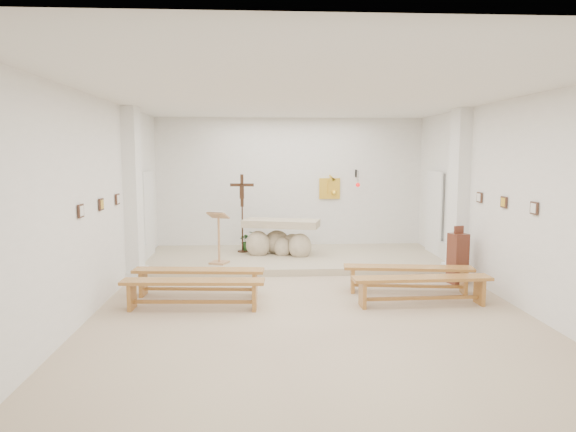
{
  "coord_description": "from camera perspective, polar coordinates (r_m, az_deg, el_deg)",
  "views": [
    {
      "loc": [
        -0.83,
        -8.53,
        2.56
      ],
      "look_at": [
        -0.25,
        1.6,
        1.33
      ],
      "focal_mm": 32.0,
      "sensor_mm": 36.0,
      "label": 1
    }
  ],
  "objects": [
    {
      "name": "bench_left_second",
      "position": [
        8.68,
        -10.51,
        -7.8
      ],
      "size": [
        2.38,
        0.52,
        0.5
      ],
      "rotation": [
        0.0,
        0.0,
        -0.06
      ],
      "color": "#AC7132",
      "rests_on": "ground"
    },
    {
      "name": "lectern",
      "position": [
        11.39,
        -7.72,
        -2.37
      ],
      "size": [
        0.51,
        0.47,
        1.19
      ],
      "rotation": [
        0.0,
        0.0,
        -0.37
      ],
      "color": "tan",
      "rests_on": "sanctuary_platform"
    },
    {
      "name": "ceiling",
      "position": [
        8.62,
        2.31,
        13.1
      ],
      "size": [
        7.0,
        10.0,
        0.02
      ],
      "primitive_type": "cube",
      "color": "silver",
      "rests_on": "wall_back"
    },
    {
      "name": "donation_pedestal",
      "position": [
        10.72,
        18.34,
        -4.47
      ],
      "size": [
        0.38,
        0.38,
        1.16
      ],
      "rotation": [
        0.0,
        0.0,
        0.27
      ],
      "color": "#562618",
      "rests_on": "ground"
    },
    {
      "name": "station_frame_right_rear",
      "position": [
        10.67,
        20.5,
        1.95
      ],
      "size": [
        0.03,
        0.2,
        0.2
      ],
      "primitive_type": "cube",
      "color": "#42281D",
      "rests_on": "wall_right"
    },
    {
      "name": "wall_right",
      "position": [
        9.59,
        23.49,
        1.49
      ],
      "size": [
        0.02,
        10.0,
        3.5
      ],
      "primitive_type": "cube",
      "color": "white",
      "rests_on": "ground"
    },
    {
      "name": "station_frame_right_mid",
      "position": [
        9.76,
        22.85,
        1.43
      ],
      "size": [
        0.03,
        0.2,
        0.2
      ],
      "primitive_type": "cube",
      "color": "#42281D",
      "rests_on": "wall_right"
    },
    {
      "name": "wall_left",
      "position": [
        8.97,
        -20.54,
        1.29
      ],
      "size": [
        0.02,
        10.0,
        3.5
      ],
      "primitive_type": "cube",
      "color": "white",
      "rests_on": "ground"
    },
    {
      "name": "sanctuary_lamp",
      "position": [
        13.5,
        7.75,
        3.66
      ],
      "size": [
        0.11,
        0.36,
        0.44
      ],
      "color": "black",
      "rests_on": "wall_back"
    },
    {
      "name": "pilaster_left",
      "position": [
        10.86,
        -16.82,
        2.33
      ],
      "size": [
        0.26,
        0.55,
        3.5
      ],
      "primitive_type": "cube",
      "color": "white",
      "rests_on": "ground"
    },
    {
      "name": "gold_wall_relief",
      "position": [
        13.65,
        4.64,
        3.06
      ],
      "size": [
        0.55,
        0.04,
        0.55
      ],
      "primitive_type": "cube",
      "color": "yellow",
      "rests_on": "wall_back"
    },
    {
      "name": "sanctuary_platform",
      "position": [
        12.31,
        0.65,
        -4.74
      ],
      "size": [
        6.98,
        3.0,
        0.15
      ],
      "primitive_type": "cube",
      "color": "tan",
      "rests_on": "ground"
    },
    {
      "name": "potted_plant",
      "position": [
        12.84,
        -4.45,
        -2.76
      ],
      "size": [
        0.59,
        0.56,
        0.52
      ],
      "primitive_type": "imported",
      "rotation": [
        0.0,
        0.0,
        0.4
      ],
      "color": "#245321",
      "rests_on": "sanctuary_platform"
    },
    {
      "name": "bench_right_front",
      "position": [
        9.79,
        13.19,
        -6.18
      ],
      "size": [
        2.39,
        0.68,
        0.5
      ],
      "rotation": [
        0.0,
        0.0,
        -0.13
      ],
      "color": "#AC7132",
      "rests_on": "ground"
    },
    {
      "name": "altar",
      "position": [
        12.36,
        -0.87,
        -2.66
      ],
      "size": [
        1.92,
        1.15,
        0.93
      ],
      "rotation": [
        0.0,
        0.0,
        -0.27
      ],
      "color": "beige",
      "rests_on": "sanctuary_platform"
    },
    {
      "name": "station_frame_right_front",
      "position": [
        8.88,
        25.68,
        0.8
      ],
      "size": [
        0.03,
        0.2,
        0.2
      ],
      "primitive_type": "cube",
      "color": "#42281D",
      "rests_on": "wall_right"
    },
    {
      "name": "radiator_left",
      "position": [
        11.75,
        -16.06,
        -4.6
      ],
      "size": [
        0.1,
        0.85,
        0.52
      ],
      "primitive_type": "cube",
      "color": "silver",
      "rests_on": "ground"
    },
    {
      "name": "crucifix_stand",
      "position": [
        12.62,
        -5.12,
        0.96
      ],
      "size": [
        0.58,
        0.25,
        1.92
      ],
      "rotation": [
        0.0,
        0.0,
        -0.1
      ],
      "color": "#392212",
      "rests_on": "sanctuary_platform"
    },
    {
      "name": "station_frame_left_mid",
      "position": [
        9.16,
        -20.04,
        1.22
      ],
      "size": [
        0.03,
        0.2,
        0.2
      ],
      "primitive_type": "cube",
      "color": "#42281D",
      "rests_on": "wall_left"
    },
    {
      "name": "pilaster_right",
      "position": [
        11.36,
        18.43,
        2.46
      ],
      "size": [
        0.26,
        0.55,
        3.5
      ],
      "primitive_type": "cube",
      "color": "white",
      "rests_on": "ground"
    },
    {
      "name": "radiator_right",
      "position": [
        12.22,
        17.22,
        -4.2
      ],
      "size": [
        0.1,
        0.85,
        0.52
      ],
      "primitive_type": "cube",
      "color": "silver",
      "rests_on": "ground"
    },
    {
      "name": "station_frame_left_rear",
      "position": [
        10.12,
        -18.42,
        1.79
      ],
      "size": [
        0.03,
        0.2,
        0.2
      ],
      "primitive_type": "cube",
      "color": "#42281D",
      "rests_on": "wall_left"
    },
    {
      "name": "wall_back",
      "position": [
        13.57,
        0.23,
        3.48
      ],
      "size": [
        7.0,
        0.02,
        3.5
      ],
      "primitive_type": "cube",
      "color": "white",
      "rests_on": "ground"
    },
    {
      "name": "bench_left_front",
      "position": [
        9.46,
        -9.89,
        -6.56
      ],
      "size": [
        2.38,
        0.57,
        0.5
      ],
      "rotation": [
        0.0,
        0.0,
        -0.08
      ],
      "color": "#AC7132",
      "rests_on": "ground"
    },
    {
      "name": "bench_right_second",
      "position": [
        9.04,
        14.65,
        -7.32
      ],
      "size": [
        2.37,
        0.43,
        0.5
      ],
      "rotation": [
        0.0,
        0.0,
        0.02
      ],
      "color": "#AC7132",
      "rests_on": "ground"
    },
    {
      "name": "station_frame_left_front",
      "position": [
        8.21,
        -22.04,
        0.53
      ],
      "size": [
        0.03,
        0.2,
        0.2
      ],
      "primitive_type": "cube",
      "color": "#42281D",
      "rests_on": "wall_left"
    },
    {
      "name": "ground",
      "position": [
        8.94,
        2.2,
        -9.73
      ],
      "size": [
        7.0,
        10.0,
        0.0
      ],
      "primitive_type": "cube",
      "color": "#BFAD8A",
      "rests_on": "ground"
    }
  ]
}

